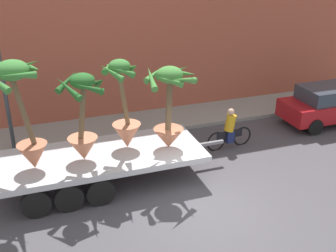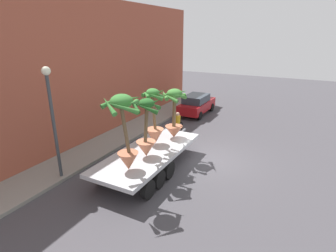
# 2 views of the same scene
# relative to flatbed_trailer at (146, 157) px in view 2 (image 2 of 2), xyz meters

# --- Properties ---
(ground_plane) EXTENTS (60.00, 60.00, 0.00)m
(ground_plane) POSITION_rel_flatbed_trailer_xyz_m (2.72, -2.24, -0.78)
(ground_plane) COLOR #423F44
(sidewalk) EXTENTS (24.00, 2.20, 0.15)m
(sidewalk) POSITION_rel_flatbed_trailer_xyz_m (2.72, 3.86, -0.70)
(sidewalk) COLOR gray
(sidewalk) RESTS_ON ground
(building_facade) EXTENTS (24.00, 1.20, 8.13)m
(building_facade) POSITION_rel_flatbed_trailer_xyz_m (2.72, 5.56, 3.29)
(building_facade) COLOR #9E4C38
(building_facade) RESTS_ON ground
(flatbed_trailer) EXTENTS (7.26, 2.58, 0.98)m
(flatbed_trailer) POSITION_rel_flatbed_trailer_xyz_m (0.00, 0.00, 0.00)
(flatbed_trailer) COLOR #B7BABF
(flatbed_trailer) RESTS_ON ground
(potted_palm_rear) EXTENTS (1.69, 1.73, 3.15)m
(potted_palm_rear) POSITION_rel_flatbed_trailer_xyz_m (-1.76, -0.21, 1.90)
(potted_palm_rear) COLOR #B26647
(potted_palm_rear) RESTS_ON flatbed_trailer
(potted_palm_middle) EXTENTS (1.55, 1.60, 2.59)m
(potted_palm_middle) POSITION_rel_flatbed_trailer_xyz_m (2.37, -0.25, 1.53)
(potted_palm_middle) COLOR #B26647
(potted_palm_middle) RESTS_ON flatbed_trailer
(potted_palm_front) EXTENTS (1.21, 1.17, 2.81)m
(potted_palm_front) POSITION_rel_flatbed_trailer_xyz_m (1.10, 0.19, 1.35)
(potted_palm_front) COLOR #C17251
(potted_palm_front) RESTS_ON flatbed_trailer
(potted_palm_extra) EXTENTS (1.37, 1.50, 2.62)m
(potted_palm_extra) POSITION_rel_flatbed_trailer_xyz_m (-0.20, -0.17, 1.42)
(potted_palm_extra) COLOR #C17251
(potted_palm_extra) RESTS_ON flatbed_trailer
(cyclist) EXTENTS (1.84, 0.38, 1.54)m
(cyclist) POSITION_rel_flatbed_trailer_xyz_m (5.06, 0.83, -0.11)
(cyclist) COLOR black
(cyclist) RESTS_ON ground
(parked_car) EXTENTS (4.18, 1.81, 1.58)m
(parked_car) POSITION_rel_flatbed_trailer_xyz_m (9.97, 1.51, 0.05)
(parked_car) COLOR maroon
(parked_car) RESTS_ON ground
(street_lamp) EXTENTS (0.36, 0.36, 4.83)m
(street_lamp) POSITION_rel_flatbed_trailer_xyz_m (-2.29, 3.06, 2.45)
(street_lamp) COLOR #383D42
(street_lamp) RESTS_ON sidewalk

